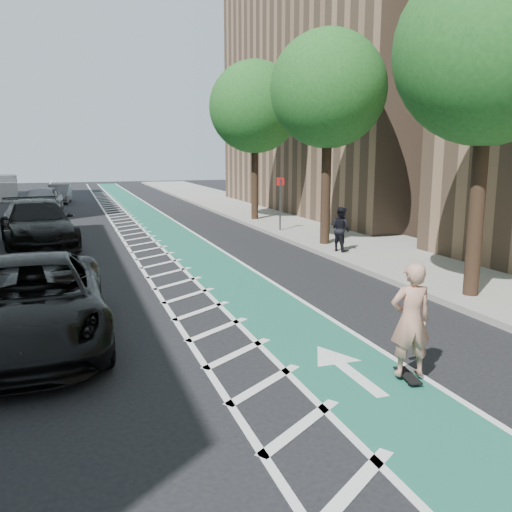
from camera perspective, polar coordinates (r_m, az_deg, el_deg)
name	(u,v)px	position (r m, az deg, el deg)	size (l,w,h in m)	color
ground	(143,338)	(10.87, -11.80, -8.44)	(120.00, 120.00, 0.00)	black
bike_lane	(188,246)	(20.94, -7.20, 1.01)	(2.00, 90.00, 0.01)	#195A3D
buffer_strip	(148,249)	(20.69, -11.27, 0.77)	(1.40, 90.00, 0.01)	silver
sidewalk_right	(339,236)	(23.12, 8.76, 2.07)	(5.00, 90.00, 0.15)	gray
curb_right	(285,239)	(22.10, 3.12, 1.79)	(0.12, 90.00, 0.16)	gray
building_right_far	(384,53)	(36.02, 13.36, 20.07)	(14.00, 22.00, 19.00)	#84664C
tree_r_b	(494,50)	(13.85, 23.75, 19.22)	(4.20, 4.20, 7.90)	#382619
tree_r_c	(330,89)	(20.47, 7.80, 16.98)	(4.20, 4.20, 7.90)	#382619
tree_r_d	(257,107)	(27.83, 0.11, 15.42)	(4.20, 4.20, 7.90)	#382619
sign_post	(280,203)	(23.99, 2.57, 5.57)	(0.35, 0.08, 2.47)	#4C4C4C
skateboard	(407,376)	(9.09, 15.66, -12.03)	(0.32, 0.71, 0.09)	black
skateboarder	(411,320)	(8.78, 15.97, -6.48)	(0.66, 0.43, 1.80)	tan
suv_near	(31,302)	(10.96, -22.57, -4.47)	(2.69, 5.83, 1.62)	black
suv_far	(37,224)	(22.13, -22.05, 3.14)	(2.49, 6.12, 1.78)	black
car_silver	(42,200)	(33.72, -21.64, 5.45)	(1.96, 4.87, 1.66)	gray
car_grey	(59,194)	(41.15, -20.01, 6.17)	(1.41, 4.04, 1.33)	#56565B
pedestrian	(341,229)	(19.11, 8.92, 2.83)	(0.76, 0.59, 1.55)	black
box_truck	(3,189)	(45.74, -25.13, 6.45)	(2.51, 4.68, 1.87)	silver
barrel_b	(54,245)	(19.97, -20.53, 1.08)	(0.62, 0.62, 0.85)	#FF630D
barrel_c	(16,216)	(29.48, -23.93, 3.84)	(0.67, 0.67, 0.92)	#FF490D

